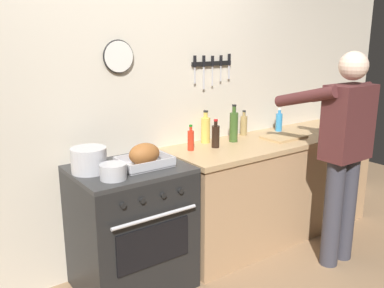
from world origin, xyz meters
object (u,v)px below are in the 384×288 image
(stove, at_px, (131,228))
(cutting_board, at_px, (284,137))
(roasting_pan, at_px, (144,156))
(bottle_dish_soap, at_px, (279,122))
(person_cook, at_px, (343,146))
(bottle_olive_oil, at_px, (234,126))
(saucepan, at_px, (113,172))
(bottle_vinegar, at_px, (244,125))
(bottle_soy_sauce, at_px, (216,136))
(bottle_cooking_oil, at_px, (206,129))
(bottle_hot_sauce, at_px, (191,140))
(stock_pot, at_px, (89,160))

(stove, bearing_deg, cutting_board, -1.92)
(roasting_pan, distance_m, bottle_dish_soap, 1.57)
(person_cook, distance_m, bottle_olive_oil, 0.88)
(bottle_olive_oil, bearing_deg, bottle_dish_soap, 5.26)
(roasting_pan, bearing_deg, bottle_dish_soap, 8.04)
(roasting_pan, relative_size, saucepan, 2.10)
(saucepan, xyz_separation_m, bottle_vinegar, (1.46, 0.40, 0.04))
(bottle_vinegar, distance_m, bottle_olive_oil, 0.27)
(bottle_soy_sauce, bearing_deg, roasting_pan, -171.50)
(bottle_cooking_oil, bearing_deg, bottle_olive_oil, -27.20)
(stove, height_order, roasting_pan, roasting_pan)
(bottle_hot_sauce, bearing_deg, stove, -170.25)
(bottle_dish_soap, relative_size, bottle_vinegar, 0.96)
(person_cook, bearing_deg, bottle_cooking_oil, 25.36)
(stock_pot, xyz_separation_m, bottle_vinegar, (1.53, 0.19, 0.01))
(bottle_dish_soap, bearing_deg, bottle_hot_sauce, -176.21)
(bottle_dish_soap, bearing_deg, cutting_board, -127.82)
(stock_pot, height_order, bottle_dish_soap, bottle_dish_soap)
(bottle_cooking_oil, relative_size, bottle_soy_sauce, 1.19)
(person_cook, bearing_deg, cutting_board, -11.21)
(stove, xyz_separation_m, stock_pot, (-0.26, 0.06, 0.53))
(bottle_hot_sauce, bearing_deg, cutting_board, -9.65)
(saucepan, xyz_separation_m, bottle_hot_sauce, (0.78, 0.26, 0.04))
(saucepan, height_order, bottle_vinegar, bottle_vinegar)
(stove, height_order, cutting_board, cutting_board)
(bottle_cooking_oil, bearing_deg, saucepan, -159.27)
(roasting_pan, distance_m, bottle_soy_sauce, 0.71)
(stock_pot, distance_m, bottle_cooking_oil, 1.10)
(roasting_pan, relative_size, bottle_hot_sauce, 1.74)
(person_cook, relative_size, bottle_vinegar, 7.45)
(bottle_vinegar, bearing_deg, bottle_cooking_oil, -177.67)
(saucepan, xyz_separation_m, bottle_olive_oil, (1.23, 0.28, 0.08))
(stock_pot, height_order, bottle_hot_sauce, bottle_hot_sauce)
(bottle_soy_sauce, bearing_deg, stock_pot, -179.87)
(saucepan, relative_size, bottle_dish_soap, 0.78)
(saucepan, distance_m, bottle_hot_sauce, 0.82)
(cutting_board, bearing_deg, bottle_soy_sauce, 170.99)
(person_cook, height_order, bottle_dish_soap, person_cook)
(stock_pot, xyz_separation_m, bottle_olive_oil, (1.30, 0.06, 0.05))
(cutting_board, bearing_deg, bottle_olive_oil, 159.25)
(cutting_board, bearing_deg, bottle_hot_sauce, 170.35)
(stock_pot, bearing_deg, bottle_soy_sauce, 0.13)
(bottle_vinegar, bearing_deg, bottle_soy_sauce, -158.58)
(bottle_cooking_oil, bearing_deg, bottle_hot_sauce, -152.71)
(bottle_dish_soap, bearing_deg, person_cook, -101.45)
(bottle_cooking_oil, height_order, bottle_soy_sauce, bottle_cooking_oil)
(bottle_cooking_oil, distance_m, bottle_olive_oil, 0.24)
(bottle_soy_sauce, bearing_deg, stove, -175.88)
(bottle_cooking_oil, height_order, bottle_dish_soap, bottle_cooking_oil)
(person_cook, height_order, bottle_hot_sauce, person_cook)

